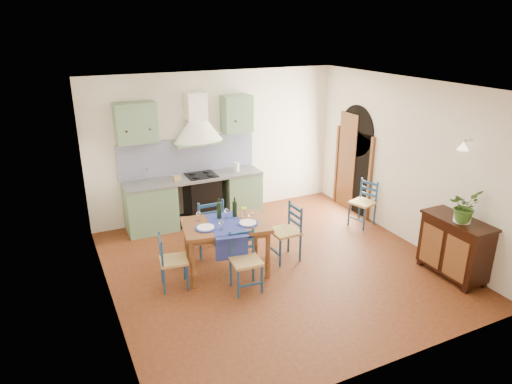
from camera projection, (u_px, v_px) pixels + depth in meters
floor at (276, 266)px, 7.23m from camera, size 5.00×5.00×0.00m
back_wall at (198, 168)px, 8.61m from camera, size 5.00×0.96×2.80m
right_wall at (395, 161)px, 8.01m from camera, size 0.26×5.00×2.80m
left_wall at (103, 211)px, 5.73m from camera, size 0.04×5.00×2.80m
ceiling at (279, 86)px, 6.25m from camera, size 5.00×5.00×0.01m
dining_table at (226, 229)px, 6.84m from camera, size 1.40×1.09×1.12m
chair_near at (245, 261)px, 6.47m from camera, size 0.44×0.44×0.88m
chair_far at (208, 225)px, 7.45m from camera, size 0.47×0.47×1.00m
chair_left at (172, 261)px, 6.51m from camera, size 0.44×0.44×0.82m
chair_right at (287, 232)px, 7.31m from camera, size 0.44×0.44×0.92m
chair_spare at (364, 203)px, 8.58m from camera, size 0.50×0.50×0.86m
sideboard at (455, 245)px, 6.79m from camera, size 0.50×1.05×0.94m
potted_plant at (464, 206)px, 6.48m from camera, size 0.52×0.48×0.48m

